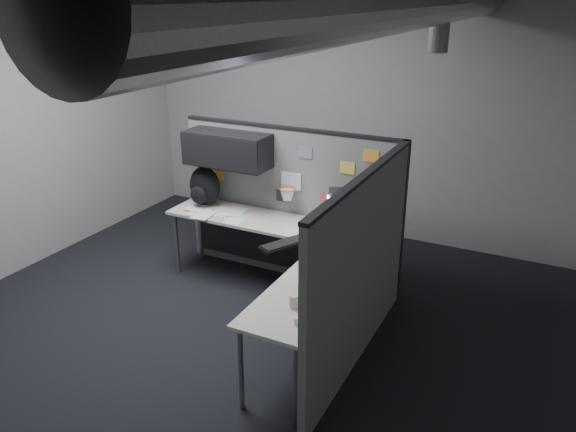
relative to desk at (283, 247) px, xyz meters
The scene contains 12 objects.
room 1.69m from the desk, 59.55° to the right, with size 5.62×5.62×3.22m.
partition_back 0.77m from the desk, 126.93° to the left, with size 2.44×0.42×1.63m.
partition_right 1.09m from the desk, 26.97° to the right, with size 0.07×2.23×1.63m.
desk is the anchor object (origin of this frame).
monitor 0.72m from the desk, 23.61° to the left, with size 0.53×0.53×0.44m.
keyboard 0.27m from the desk, 59.59° to the right, with size 0.37×0.50×0.04m.
mouse 0.70m from the desk, 36.70° to the right, with size 0.25×0.24×0.04m.
phone 1.06m from the desk, 49.54° to the right, with size 0.20×0.22×0.10m.
bottles 1.52m from the desk, 57.40° to the right, with size 0.13×0.15×0.08m.
cup 1.31m from the desk, 59.48° to the right, with size 0.07×0.07×0.10m, color beige.
papers 0.93m from the desk, 167.72° to the left, with size 0.76×0.51×0.02m.
backpack 1.23m from the desk, 162.55° to the left, with size 0.40×0.39×0.43m.
Camera 1 is at (2.37, -3.62, 2.87)m, focal length 35.00 mm.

